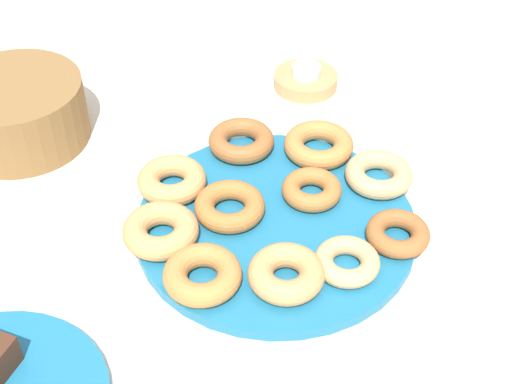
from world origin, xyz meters
TOP-DOWN VIEW (x-y plane):
  - ground_plane at (0.00, 0.00)m, footprint 2.40×2.40m
  - donut_plate at (0.00, 0.00)m, footprint 0.34×0.34m
  - donut_0 at (-0.02, 0.05)m, footprint 0.11×0.11m
  - donut_1 at (-0.07, -0.07)m, footprint 0.11×0.11m
  - donut_2 at (-0.13, 0.01)m, footprint 0.10×0.10m
  - donut_3 at (0.14, 0.03)m, footprint 0.13×0.13m
  - donut_4 at (0.06, -0.13)m, footprint 0.09×0.09m
  - donut_5 at (-0.11, 0.09)m, footprint 0.10×0.10m
  - donut_6 at (-0.02, -0.11)m, footprint 0.08×0.08m
  - donut_7 at (0.14, -0.06)m, footprint 0.11×0.11m
  - donut_8 at (0.09, 0.12)m, footprint 0.12×0.12m
  - donut_9 at (0.06, -0.01)m, footprint 0.10×0.10m
  - donut_10 at (-0.03, 0.14)m, footprint 0.11×0.11m
  - candle_holder at (0.28, 0.15)m, footprint 0.10×0.10m
  - tealight at (0.28, 0.15)m, footprint 0.04×0.04m
  - basket at (-0.06, 0.39)m, footprint 0.27×0.27m

SIDE VIEW (x-z plane):
  - ground_plane at x=0.00m, z-range 0.00..0.00m
  - donut_plate at x=0.00m, z-range 0.00..0.01m
  - candle_holder at x=0.28m, z-range 0.00..0.02m
  - donut_6 at x=-0.02m, z-range 0.01..0.04m
  - donut_4 at x=0.06m, z-range 0.01..0.04m
  - donut_9 at x=0.06m, z-range 0.01..0.04m
  - donut_0 at x=-0.02m, z-range 0.01..0.04m
  - donut_7 at x=0.14m, z-range 0.01..0.04m
  - donut_8 at x=0.09m, z-range 0.01..0.04m
  - donut_3 at x=0.14m, z-range 0.01..0.04m
  - donut_2 at x=-0.13m, z-range 0.01..0.04m
  - tealight at x=0.28m, z-range 0.02..0.04m
  - donut_10 at x=-0.03m, z-range 0.01..0.04m
  - donut_1 at x=-0.07m, z-range 0.01..0.04m
  - donut_5 at x=-0.11m, z-range 0.01..0.04m
  - basket at x=-0.06m, z-range 0.00..0.09m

